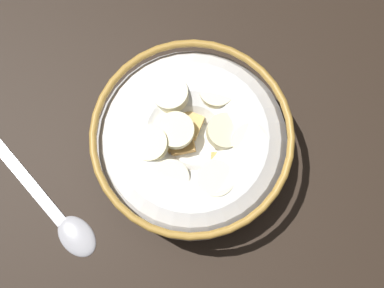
{
  "coord_description": "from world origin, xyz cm",
  "views": [
    {
      "loc": [
        -9.25,
        1.62,
        45.29
      ],
      "look_at": [
        0.0,
        0.0,
        3.0
      ],
      "focal_mm": 49.04,
      "sensor_mm": 36.0,
      "label": 1
    }
  ],
  "objects": [
    {
      "name": "spoon",
      "position": [
        -3.84,
        12.04,
        0.34
      ],
      "size": [
        12.95,
        9.0,
        0.8
      ],
      "color": "#A5A5AD",
      "rests_on": "ground_plane"
    },
    {
      "name": "ground_plane",
      "position": [
        0.0,
        0.0,
        -1.0
      ],
      "size": [
        108.61,
        108.61,
        2.0
      ],
      "primitive_type": "cube",
      "color": "black"
    },
    {
      "name": "cereal_bowl",
      "position": [
        0.01,
        -0.02,
        3.4
      ],
      "size": [
        15.96,
        15.96,
        6.62
      ],
      "color": "white",
      "rests_on": "ground_plane"
    }
  ]
}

